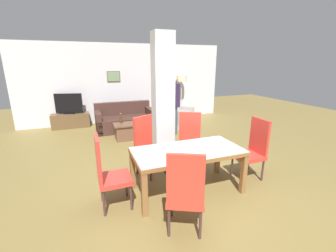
% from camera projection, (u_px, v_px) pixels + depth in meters
% --- Properties ---
extents(ground_plane, '(18.00, 18.00, 0.00)m').
position_uv_depth(ground_plane, '(187.00, 190.00, 3.79)').
color(ground_plane, olive).
extents(back_wall, '(7.20, 0.09, 2.70)m').
position_uv_depth(back_wall, '(127.00, 83.00, 7.95)').
color(back_wall, silver).
rests_on(back_wall, ground_plane).
extents(divider_pillar, '(0.44, 0.36, 2.70)m').
position_uv_depth(divider_pillar, '(163.00, 97.00, 4.94)').
color(divider_pillar, silver).
rests_on(divider_pillar, ground_plane).
extents(dining_table, '(1.76, 0.87, 0.74)m').
position_uv_depth(dining_table, '(188.00, 158.00, 3.63)').
color(dining_table, brown).
rests_on(dining_table, ground_plane).
extents(dining_chair_far_right, '(0.62, 0.62, 1.11)m').
position_uv_depth(dining_chair_far_right, '(189.00, 139.00, 4.53)').
color(dining_chair_far_right, red).
rests_on(dining_chair_far_right, ground_plane).
extents(dining_chair_near_left, '(0.62, 0.62, 1.11)m').
position_uv_depth(dining_chair_near_left, '(185.00, 191.00, 2.71)').
color(dining_chair_near_left, '#C43A2B').
rests_on(dining_chair_near_left, ground_plane).
extents(dining_chair_far_left, '(0.62, 0.62, 1.11)m').
position_uv_depth(dining_chair_far_left, '(147.00, 144.00, 4.25)').
color(dining_chair_far_left, red).
rests_on(dining_chair_far_left, ground_plane).
extents(dining_chair_head_right, '(0.46, 0.46, 1.11)m').
position_uv_depth(dining_chair_head_right, '(253.00, 148.00, 4.08)').
color(dining_chair_head_right, red).
rests_on(dining_chair_head_right, ground_plane).
extents(dining_chair_head_left, '(0.46, 0.46, 1.11)m').
position_uv_depth(dining_chair_head_left, '(108.00, 171.00, 3.20)').
color(dining_chair_head_left, red).
rests_on(dining_chair_head_left, ground_plane).
extents(sofa, '(1.77, 0.91, 0.84)m').
position_uv_depth(sofa, '(125.00, 121.00, 7.14)').
color(sofa, '#432922').
rests_on(sofa, ground_plane).
extents(armchair, '(1.22, 1.23, 0.77)m').
position_uv_depth(armchair, '(178.00, 118.00, 7.49)').
color(armchair, '#9F9795').
rests_on(armchair, ground_plane).
extents(coffee_table, '(0.72, 0.49, 0.45)m').
position_uv_depth(coffee_table, '(127.00, 131.00, 6.23)').
color(coffee_table, brown).
rests_on(coffee_table, ground_plane).
extents(bottle, '(0.08, 0.08, 0.27)m').
position_uv_depth(bottle, '(121.00, 119.00, 6.21)').
color(bottle, '#4C2D14').
rests_on(bottle, coffee_table).
extents(tv_stand, '(1.16, 0.40, 0.47)m').
position_uv_depth(tv_stand, '(71.00, 121.00, 7.35)').
color(tv_stand, brown).
rests_on(tv_stand, ground_plane).
extents(tv_screen, '(0.83, 0.27, 0.66)m').
position_uv_depth(tv_screen, '(69.00, 104.00, 7.20)').
color(tv_screen, black).
rests_on(tv_screen, tv_stand).
extents(floor_lamp, '(0.37, 0.37, 1.61)m').
position_uv_depth(floor_lamp, '(181.00, 82.00, 8.26)').
color(floor_lamp, '#B7B7BC').
rests_on(floor_lamp, ground_plane).
extents(standing_person, '(0.23, 0.38, 1.72)m').
position_uv_depth(standing_person, '(174.00, 101.00, 6.51)').
color(standing_person, '#33515C').
rests_on(standing_person, ground_plane).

